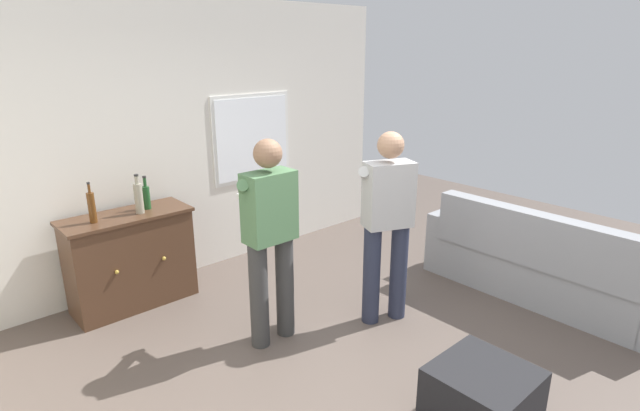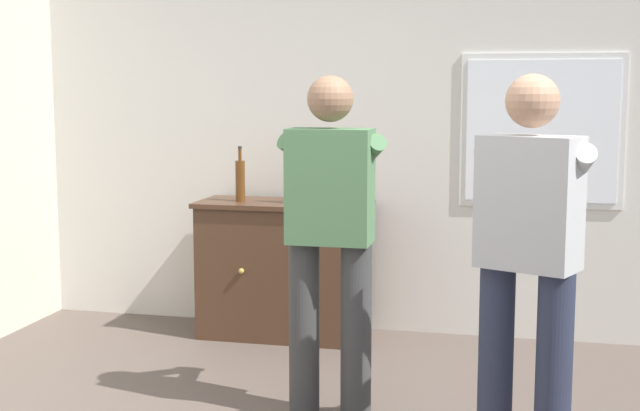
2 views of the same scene
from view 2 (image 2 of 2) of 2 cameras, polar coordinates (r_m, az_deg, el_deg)
wall_back_with_window at (r=5.88m, az=6.50°, el=5.36°), size 5.20×0.15×2.80m
sideboard_cabinet at (r=5.81m, az=-2.30°, el=-4.10°), size 1.12×0.49×0.89m
bottle_wine_green at (r=5.77m, az=-5.13°, el=1.65°), size 0.06×0.06×0.36m
bottle_liquor_amber at (r=5.69m, az=-0.14°, el=1.38°), size 0.07×0.07×0.31m
bottle_spirits_clear at (r=5.63m, az=-1.33°, el=1.62°), size 0.08×0.08×0.36m
person_standing_left at (r=4.29m, az=0.68°, el=-1.63°), size 0.56×0.47×1.68m
person_standing_right at (r=3.80m, az=13.22°, el=-3.06°), size 0.51×0.52×1.68m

